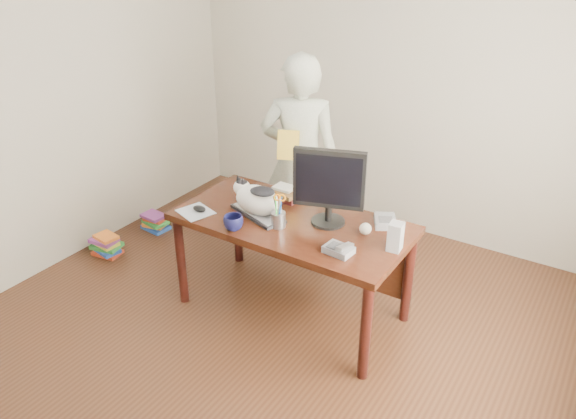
# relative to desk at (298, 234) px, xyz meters

# --- Properties ---
(room) EXTENTS (4.50, 4.50, 4.50)m
(room) POSITION_rel_desk_xyz_m (0.00, -0.68, 0.75)
(room) COLOR black
(room) RESTS_ON ground
(desk) EXTENTS (1.60, 0.80, 0.75)m
(desk) POSITION_rel_desk_xyz_m (0.00, 0.00, 0.00)
(desk) COLOR black
(desk) RESTS_ON ground
(keyboard) EXTENTS (0.47, 0.30, 0.03)m
(keyboard) POSITION_rel_desk_xyz_m (-0.23, -0.15, 0.16)
(keyboard) COLOR black
(keyboard) RESTS_ON desk
(cat) EXTENTS (0.43, 0.30, 0.24)m
(cat) POSITION_rel_desk_xyz_m (-0.25, -0.14, 0.27)
(cat) COLOR white
(cat) RESTS_ON keyboard
(monitor) EXTENTS (0.46, 0.29, 0.53)m
(monitor) POSITION_rel_desk_xyz_m (0.23, 0.00, 0.45)
(monitor) COLOR black
(monitor) RESTS_ON desk
(pen_cup) EXTENTS (0.12, 0.12, 0.24)m
(pen_cup) POSITION_rel_desk_xyz_m (-0.02, -0.21, 0.21)
(pen_cup) COLOR #98989D
(pen_cup) RESTS_ON desk
(mousepad) EXTENTS (0.28, 0.26, 0.01)m
(mousepad) POSITION_rel_desk_xyz_m (-0.63, -0.35, 0.15)
(mousepad) COLOR silver
(mousepad) RESTS_ON desk
(mouse) EXTENTS (0.12, 0.09, 0.04)m
(mouse) POSITION_rel_desk_xyz_m (-0.61, -0.33, 0.17)
(mouse) COLOR black
(mouse) RESTS_ON mousepad
(coffee_mug) EXTENTS (0.18, 0.18, 0.10)m
(coffee_mug) POSITION_rel_desk_xyz_m (-0.25, -0.40, 0.20)
(coffee_mug) COLOR black
(coffee_mug) RESTS_ON desk
(phone) EXTENTS (0.18, 0.15, 0.08)m
(phone) POSITION_rel_desk_xyz_m (0.47, -0.29, 0.17)
(phone) COLOR #5B5A5F
(phone) RESTS_ON desk
(speaker) EXTENTS (0.09, 0.10, 0.18)m
(speaker) POSITION_rel_desk_xyz_m (0.74, -0.07, 0.24)
(speaker) COLOR gray
(speaker) RESTS_ON desk
(baseball) EXTENTS (0.08, 0.08, 0.08)m
(baseball) POSITION_rel_desk_xyz_m (0.50, 0.01, 0.19)
(baseball) COLOR white
(baseball) RESTS_ON desk
(book_stack) EXTENTS (0.26, 0.20, 0.09)m
(book_stack) POSITION_rel_desk_xyz_m (-0.22, 0.18, 0.19)
(book_stack) COLOR #451212
(book_stack) RESTS_ON desk
(calculator) EXTENTS (0.21, 0.22, 0.06)m
(calculator) POSITION_rel_desk_xyz_m (0.56, 0.20, 0.17)
(calculator) COLOR #5B5A5F
(calculator) RESTS_ON desk
(person) EXTENTS (0.74, 0.64, 1.72)m
(person) POSITION_rel_desk_xyz_m (-0.36, 0.61, 0.26)
(person) COLOR silver
(person) RESTS_ON ground
(held_book) EXTENTS (0.19, 0.16, 0.23)m
(held_book) POSITION_rel_desk_xyz_m (-0.36, 0.44, 0.45)
(held_book) COLOR gold
(held_book) RESTS_ON person
(book_pile_a) EXTENTS (0.27, 0.22, 0.18)m
(book_pile_a) POSITION_rel_desk_xyz_m (-1.75, -0.28, -0.51)
(book_pile_a) COLOR #B9351A
(book_pile_a) RESTS_ON ground
(book_pile_b) EXTENTS (0.26, 0.20, 0.15)m
(book_pile_b) POSITION_rel_desk_xyz_m (-1.72, 0.27, -0.53)
(book_pile_b) COLOR #1B45A4
(book_pile_b) RESTS_ON ground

